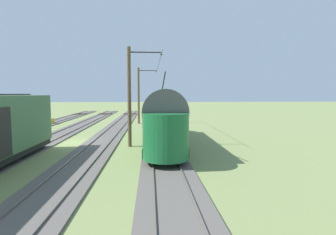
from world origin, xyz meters
TOP-DOWN VIEW (x-y plane):
  - ground_plane at (0.00, 0.00)m, footprint 220.00×220.00m
  - track_streetcar_siding at (-7.27, -0.31)m, footprint 2.80×80.00m
  - track_adjacent_siding at (-2.42, -0.31)m, footprint 2.80×80.00m
  - track_third_siding at (2.42, -0.31)m, footprint 2.80×80.00m
  - vintage_streetcar at (-7.27, 1.27)m, footprint 2.65×15.65m
  - catenary_pole_foreground at (-4.91, -14.11)m, footprint 2.65×0.28m
  - catenary_pole_mid_near at (-4.91, 1.95)m, footprint 2.65×0.28m
  - overhead_wire_run at (-7.18, -6.65)m, footprint 2.44×20.06m
  - track_end_bumper at (7.27, -13.90)m, footprint 1.80×0.60m

SIDE VIEW (x-z plane):
  - ground_plane at x=0.00m, z-range 0.00..0.00m
  - track_streetcar_siding at x=-7.27m, z-range -0.04..0.14m
  - track_adjacent_siding at x=-2.42m, z-range -0.04..0.14m
  - track_third_siding at x=2.42m, z-range -0.04..0.14m
  - track_end_bumper at x=7.27m, z-range 0.00..0.80m
  - vintage_streetcar at x=-7.27m, z-range -0.30..4.80m
  - catenary_pole_foreground at x=-4.91m, z-range 0.15..7.68m
  - catenary_pole_mid_near at x=-4.91m, z-range 0.15..7.68m
  - overhead_wire_run at x=-7.18m, z-range 6.90..7.07m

